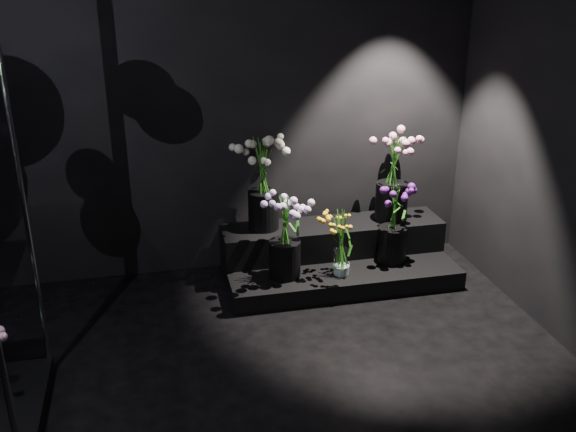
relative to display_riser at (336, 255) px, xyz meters
name	(u,v)px	position (x,y,z in m)	size (l,w,h in m)	color
floor	(283,414)	(-0.80, -1.63, -0.17)	(4.00, 4.00, 0.00)	black
wall_back	(228,102)	(-0.80, 0.37, 1.23)	(4.00, 4.00, 0.00)	black
display_riser	(336,255)	(0.00, 0.00, 0.00)	(1.84, 0.82, 0.41)	black
bouquet_orange_bells	(342,243)	(-0.05, -0.30, 0.25)	(0.33, 0.33, 0.53)	white
bouquet_lilac	(285,232)	(-0.48, -0.23, 0.36)	(0.44, 0.44, 0.65)	black
bouquet_purple	(394,220)	(0.42, -0.17, 0.35)	(0.35, 0.35, 0.66)	black
bouquet_cream_roses	(263,177)	(-0.57, 0.15, 0.68)	(0.50, 0.50, 0.75)	black
bouquet_pink_roses	(393,173)	(0.49, 0.08, 0.65)	(0.37, 0.37, 0.72)	black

